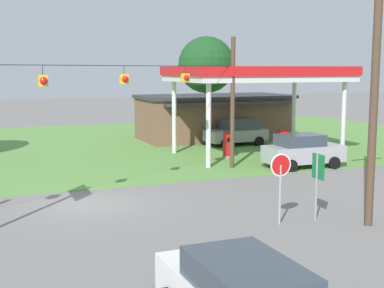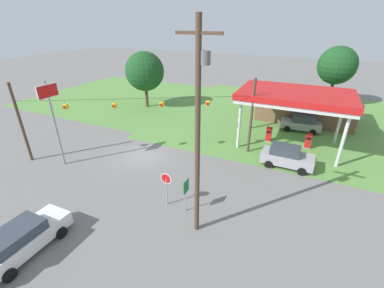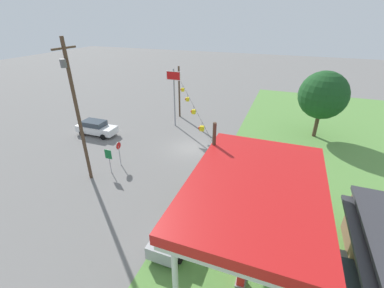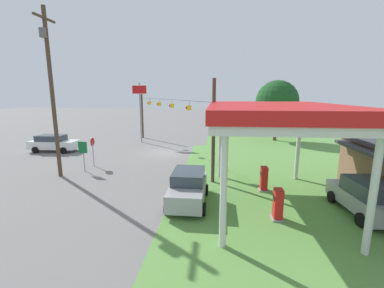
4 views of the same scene
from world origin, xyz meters
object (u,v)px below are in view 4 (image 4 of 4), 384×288
object	(u,v)px
car_at_pumps_rear	(366,197)
car_at_pumps_front	(188,187)
fuel_pump_near	(264,180)
stop_sign_overhead	(140,102)
gas_station_canopy	(275,114)
utility_pole_main	(51,87)
car_on_crossroad	(54,143)
stop_sign_roadside	(93,145)
fuel_pump_far	(278,205)
route_sign	(83,150)
tree_west_verge	(277,102)

from	to	relation	value
car_at_pumps_rear	car_at_pumps_front	bearing A→B (deg)	82.94
fuel_pump_near	stop_sign_overhead	size ratio (longest dim) A/B	0.21
gas_station_canopy	utility_pole_main	distance (m)	15.16
car_at_pumps_rear	car_on_crossroad	distance (m)	27.71
car_at_pumps_front	car_on_crossroad	xyz separation A→B (m)	(-11.76, -15.72, -0.04)
gas_station_canopy	fuel_pump_near	world-z (taller)	gas_station_canopy
stop_sign_roadside	stop_sign_overhead	xyz separation A→B (m)	(-11.01, 0.92, 3.29)
car_at_pumps_rear	car_on_crossroad	world-z (taller)	car_at_pumps_rear
car_at_pumps_rear	car_on_crossroad	xyz separation A→B (m)	(-12.30, -24.83, -0.03)
gas_station_canopy	fuel_pump_far	bearing A→B (deg)	-0.05
fuel_pump_near	utility_pole_main	world-z (taller)	utility_pole_main
car_at_pumps_rear	utility_pole_main	distance (m)	20.51
car_on_crossroad	stop_sign_roadside	size ratio (longest dim) A/B	1.97
car_at_pumps_rear	stop_sign_overhead	bearing A→B (deg)	39.28
fuel_pump_far	route_sign	size ratio (longest dim) A/B	0.66
car_at_pumps_front	route_sign	size ratio (longest dim) A/B	1.81
car_on_crossroad	fuel_pump_near	bearing A→B (deg)	-25.59
fuel_pump_near	tree_west_verge	bearing A→B (deg)	165.83
car_on_crossroad	route_sign	distance (m)	9.45
fuel_pump_near	utility_pole_main	bearing A→B (deg)	-96.29
route_sign	utility_pole_main	size ratio (longest dim) A/B	0.20
fuel_pump_far	route_sign	xyz separation A→B (m)	(-6.78, -13.45, 0.96)
fuel_pump_far	tree_west_verge	size ratio (longest dim) A/B	0.20
stop_sign_roadside	utility_pole_main	bearing A→B (deg)	156.14
car_on_crossroad	stop_sign_roadside	distance (m)	8.55
stop_sign_overhead	route_sign	size ratio (longest dim) A/B	3.08
stop_sign_overhead	stop_sign_roadside	bearing A→B (deg)	-4.78
stop_sign_overhead	car_on_crossroad	bearing A→B (deg)	-52.38
fuel_pump_near	stop_sign_roadside	size ratio (longest dim) A/B	0.64
route_sign	tree_west_verge	bearing A→B (deg)	130.31
car_on_crossroad	utility_pole_main	world-z (taller)	utility_pole_main
gas_station_canopy	fuel_pump_far	xyz separation A→B (m)	(1.91, -0.00, -4.27)
fuel_pump_far	utility_pole_main	xyz separation A→B (m)	(-5.43, -14.66, 5.82)
gas_station_canopy	route_sign	distance (m)	14.69
utility_pole_main	tree_west_verge	xyz separation A→B (m)	(-16.68, 19.28, -1.50)
car_on_crossroad	route_sign	xyz separation A→B (m)	(6.50, 6.82, 0.79)
fuel_pump_far	car_at_pumps_front	world-z (taller)	car_at_pumps_front
utility_pole_main	tree_west_verge	distance (m)	25.54
stop_sign_roadside	tree_west_verge	size ratio (longest dim) A/B	0.32
fuel_pump_far	stop_sign_roadside	bearing A→B (deg)	-121.67
car_on_crossroad	tree_west_verge	distance (m)	26.74
car_on_crossroad	route_sign	size ratio (longest dim) A/B	2.05
fuel_pump_near	stop_sign_roadside	world-z (taller)	stop_sign_roadside
car_at_pumps_rear	tree_west_verge	xyz separation A→B (m)	(-21.13, 0.06, 4.12)
fuel_pump_near	tree_west_verge	world-z (taller)	tree_west_verge
car_on_crossroad	stop_sign_overhead	world-z (taller)	stop_sign_overhead
fuel_pump_far	stop_sign_roadside	size ratio (longest dim) A/B	0.64
fuel_pump_near	utility_pole_main	size ratio (longest dim) A/B	0.13
car_on_crossroad	route_sign	world-z (taller)	route_sign
car_at_pumps_rear	stop_sign_roadside	xyz separation A→B (m)	(-7.29, -17.96, 0.86)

